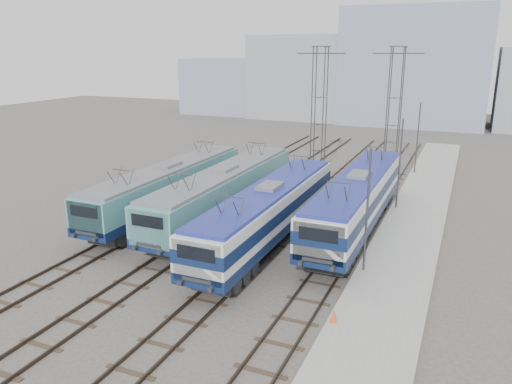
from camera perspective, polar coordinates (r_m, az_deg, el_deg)
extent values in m
plane|color=#514C47|center=(29.02, -5.74, -8.07)|extent=(160.00, 160.00, 0.00)
cube|color=#9E9E99|center=(33.30, 16.94, -5.19)|extent=(4.00, 70.00, 0.30)
cube|color=#0F2049|center=(37.33, -9.83, -0.44)|extent=(2.81, 17.71, 0.59)
cube|color=#599BA0|center=(37.02, -9.92, 1.31)|extent=(2.76, 17.71, 1.77)
cube|color=#599BA0|center=(30.63, -18.58, -2.80)|extent=(2.53, 0.69, 2.01)
cube|color=slate|center=(36.78, -9.99, 2.79)|extent=(2.53, 17.00, 0.20)
cube|color=#262628|center=(33.05, -15.33, -4.34)|extent=(2.07, 3.54, 0.66)
cube|color=#262628|center=(42.39, -5.46, 0.69)|extent=(2.07, 3.54, 0.66)
cube|color=#0F2049|center=(35.27, -3.55, -1.14)|extent=(2.91, 18.39, 0.61)
cube|color=#599BA0|center=(34.93, -3.58, 0.78)|extent=(2.86, 18.39, 1.84)
cube|color=#599BA0|center=(27.77, -11.84, -4.03)|extent=(2.63, 0.72, 2.08)
cube|color=slate|center=(34.67, -3.61, 2.41)|extent=(2.63, 17.65, 0.20)
cube|color=#262628|center=(30.50, -8.74, -5.64)|extent=(2.15, 3.68, 0.69)
cube|color=#262628|center=(40.81, 0.35, 0.18)|extent=(2.15, 3.68, 0.69)
cube|color=#0F2049|center=(31.06, 1.53, -3.59)|extent=(2.85, 17.98, 0.60)
cube|color=white|center=(30.68, 1.55, -1.48)|extent=(2.80, 17.98, 1.80)
cube|color=#0F2049|center=(30.70, 1.55, -1.57)|extent=(2.84, 18.00, 0.70)
cube|color=white|center=(23.45, -6.42, -7.76)|extent=(2.57, 0.70, 2.04)
cube|color=navy|center=(30.39, 1.56, 0.32)|extent=(2.57, 17.26, 0.20)
cube|color=#262628|center=(26.30, -3.42, -9.17)|extent=(2.10, 3.60, 0.67)
cube|color=#262628|center=(36.64, 5.02, -1.78)|extent=(2.10, 3.60, 0.67)
cube|color=#0F2049|center=(34.00, 11.49, -2.09)|extent=(2.94, 18.56, 0.62)
cube|color=white|center=(33.64, 11.61, -0.08)|extent=(2.89, 18.56, 1.86)
cube|color=#0F2049|center=(33.65, 11.60, -0.17)|extent=(2.93, 18.58, 0.72)
cube|color=white|center=(25.46, 7.33, -5.64)|extent=(2.66, 0.72, 2.10)
cube|color=navy|center=(33.37, 11.71, 1.62)|extent=(2.66, 17.82, 0.21)
cube|color=#262628|center=(28.60, 8.75, -7.15)|extent=(2.17, 3.71, 0.70)
cube|color=#262628|center=(40.04, 13.31, -0.58)|extent=(2.17, 3.71, 0.70)
cylinder|color=#3F4247|center=(46.90, 6.35, 8.86)|extent=(0.10, 0.10, 12.00)
cylinder|color=#3F4247|center=(46.59, 7.66, 8.77)|extent=(0.10, 0.10, 12.00)
cylinder|color=#3F4247|center=(47.94, 6.74, 9.00)|extent=(0.10, 0.10, 12.00)
cylinder|color=#3F4247|center=(47.64, 8.02, 8.91)|extent=(0.10, 0.10, 12.00)
cube|color=#3F4247|center=(46.90, 7.43, 15.44)|extent=(4.50, 0.12, 0.12)
cylinder|color=#3F4247|center=(47.40, 14.69, 8.51)|extent=(0.10, 0.10, 12.00)
cylinder|color=#3F4247|center=(47.25, 16.01, 8.39)|extent=(0.10, 0.10, 12.00)
cylinder|color=#3F4247|center=(48.48, 14.90, 8.66)|extent=(0.10, 0.10, 12.00)
cylinder|color=#3F4247|center=(48.33, 16.20, 8.54)|extent=(0.10, 0.10, 12.00)
cube|color=#3F4247|center=(47.50, 15.95, 14.99)|extent=(4.50, 0.12, 0.12)
cylinder|color=#3F4247|center=(26.78, 12.56, -2.45)|extent=(0.12, 0.12, 7.00)
cylinder|color=#3F4247|center=(38.24, 16.07, 2.87)|extent=(0.12, 0.12, 7.00)
cylinder|color=#3F4247|center=(49.95, 17.96, 5.71)|extent=(0.12, 0.12, 7.00)
cone|color=#F4561B|center=(22.68, 8.86, -13.82)|extent=(0.30, 0.30, 0.61)
cube|color=#9098A2|center=(89.38, 5.83, 12.93)|extent=(18.00, 12.00, 14.00)
cube|color=#8993AB|center=(85.57, 17.75, 13.48)|extent=(22.00, 14.00, 18.00)
cube|color=#8993AB|center=(95.58, -3.58, 11.98)|extent=(14.00, 10.00, 10.00)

